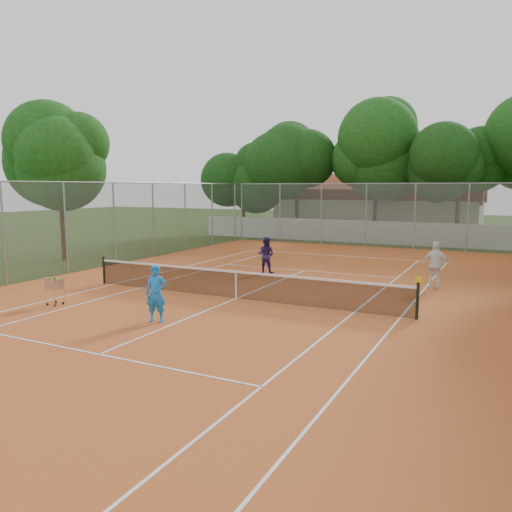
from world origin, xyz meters
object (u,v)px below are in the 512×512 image
at_px(player_far_left, 266,255).
at_px(player_far_right, 436,265).
at_px(ball_hopper, 55,291).
at_px(clubhouse, 379,205).
at_px(tennis_net, 236,284).
at_px(player_near, 156,294).

distance_m(player_far_left, player_far_right, 7.10).
xyz_separation_m(player_far_left, ball_hopper, (-3.43, -8.49, -0.34)).
bearing_deg(clubhouse, ball_hopper, -94.81).
height_order(tennis_net, player_far_left, player_far_left).
relative_size(player_near, player_far_right, 0.92).
xyz_separation_m(player_far_right, ball_hopper, (-10.53, -8.37, -0.42)).
bearing_deg(ball_hopper, player_far_left, 91.68).
bearing_deg(clubhouse, player_near, -87.49).
height_order(tennis_net, ball_hopper, tennis_net).
xyz_separation_m(tennis_net, clubhouse, (-2.00, 29.00, 1.69)).
bearing_deg(player_far_right, tennis_net, 37.00).
relative_size(player_far_left, player_far_right, 0.91).
relative_size(player_near, player_far_left, 1.01).
distance_m(player_near, player_far_left, 8.65).
xyz_separation_m(clubhouse, player_far_right, (7.79, -24.08, -1.30)).
bearing_deg(player_far_right, ball_hopper, 35.16).
bearing_deg(player_near, tennis_net, 61.50).
height_order(tennis_net, player_far_right, player_far_right).
relative_size(player_far_left, ball_hopper, 1.73).
height_order(tennis_net, player_near, player_near).
bearing_deg(ball_hopper, tennis_net, 59.77).
height_order(clubhouse, ball_hopper, clubhouse).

